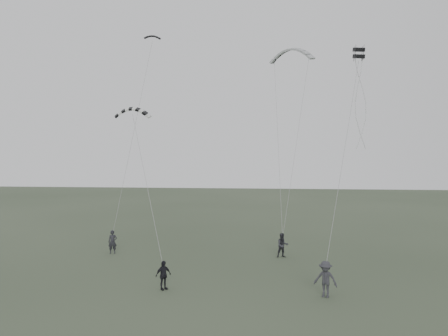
# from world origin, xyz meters

# --- Properties ---
(ground) EXTENTS (140.00, 140.00, 0.00)m
(ground) POSITION_xyz_m (0.00, 0.00, 0.00)
(ground) COLOR #35412D
(ground) RESTS_ON ground
(flyer_left) EXTENTS (0.74, 0.57, 1.82)m
(flyer_left) POSITION_xyz_m (-7.66, 6.73, 0.91)
(flyer_left) COLOR black
(flyer_left) RESTS_ON ground
(flyer_right) EXTENTS (1.02, 0.87, 1.82)m
(flyer_right) POSITION_xyz_m (5.47, 6.78, 0.91)
(flyer_right) COLOR #25252B
(flyer_right) RESTS_ON ground
(flyer_center) EXTENTS (0.99, 0.97, 1.66)m
(flyer_center) POSITION_xyz_m (-1.61, -1.66, 0.83)
(flyer_center) COLOR black
(flyer_center) RESTS_ON ground
(flyer_far) EXTENTS (1.45, 1.15, 1.97)m
(flyer_far) POSITION_xyz_m (7.48, -2.07, 0.98)
(flyer_far) COLOR #2D2D32
(flyer_far) RESTS_ON ground
(kite_dark_small) EXTENTS (1.44, 0.89, 0.59)m
(kite_dark_small) POSITION_xyz_m (-5.14, 9.53, 17.46)
(kite_dark_small) COLOR black
(kite_dark_small) RESTS_ON flyer_left
(kite_pale_large) EXTENTS (4.21, 2.82, 1.83)m
(kite_pale_large) POSITION_xyz_m (6.40, 13.41, 17.03)
(kite_pale_large) COLOR #9DA0A2
(kite_pale_large) RESTS_ON flyer_right
(kite_striped) EXTENTS (2.70, 1.31, 1.21)m
(kite_striped) POSITION_xyz_m (-5.60, 5.48, 11.10)
(kite_striped) COLOR black
(kite_striped) RESTS_ON flyer_center
(kite_box) EXTENTS (0.76, 0.86, 0.81)m
(kite_box) POSITION_xyz_m (10.33, 3.90, 14.47)
(kite_box) COLOR black
(kite_box) RESTS_ON flyer_far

